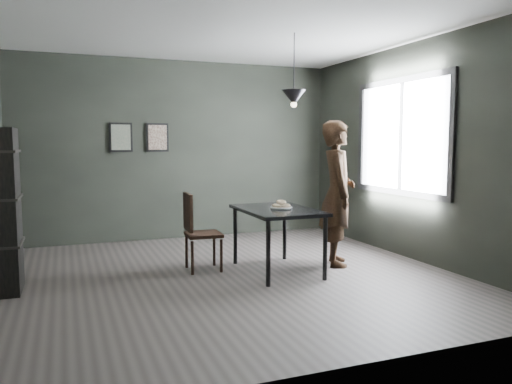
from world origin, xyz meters
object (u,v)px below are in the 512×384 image
object	(u,v)px
woman	(337,193)
wood_chair	(196,227)
shelf_unit	(2,211)
pendant_lamp	(294,98)
white_plate	(281,208)
cafe_table	(277,215)

from	to	relation	value
woman	wood_chair	xyz separation A→B (m)	(-1.71, 0.33, -0.37)
shelf_unit	pendant_lamp	size ratio (longest dim) A/B	1.93
white_plate	pendant_lamp	bearing A→B (deg)	29.07
cafe_table	wood_chair	world-z (taller)	wood_chair
cafe_table	white_plate	world-z (taller)	white_plate
shelf_unit	woman	bearing A→B (deg)	-2.29
wood_chair	pendant_lamp	size ratio (longest dim) A/B	1.07
pendant_lamp	wood_chair	bearing A→B (deg)	166.09
woman	pendant_lamp	distance (m)	1.30
woman	pendant_lamp	size ratio (longest dim) A/B	2.07
shelf_unit	white_plate	bearing A→B (deg)	-4.39
cafe_table	pendant_lamp	xyz separation A→B (m)	(0.25, 0.10, 1.38)
white_plate	shelf_unit	size ratio (longest dim) A/B	0.14
cafe_table	wood_chair	distance (m)	0.97
cafe_table	pendant_lamp	distance (m)	1.41
woman	white_plate	bearing A→B (deg)	117.30
cafe_table	wood_chair	size ratio (longest dim) A/B	1.29
woman	wood_chair	bearing A→B (deg)	101.65
shelf_unit	cafe_table	bearing A→B (deg)	-4.16
pendant_lamp	cafe_table	bearing A→B (deg)	-158.20
woman	shelf_unit	world-z (taller)	woman
wood_chair	pendant_lamp	world-z (taller)	pendant_lamp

